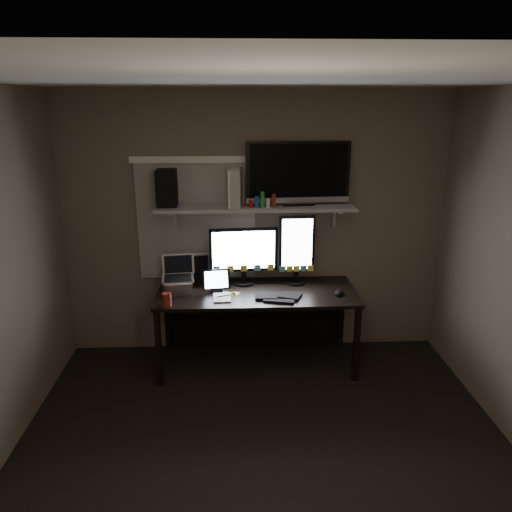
{
  "coord_description": "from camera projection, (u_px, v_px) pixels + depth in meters",
  "views": [
    {
      "loc": [
        -0.2,
        -2.8,
        2.39
      ],
      "look_at": [
        -0.01,
        1.25,
        1.12
      ],
      "focal_mm": 35.0,
      "sensor_mm": 36.0,
      "label": 1
    }
  ],
  "objects": [
    {
      "name": "tv",
      "position": [
        298.0,
        173.0,
        4.47
      ],
      "size": [
        0.95,
        0.23,
        0.56
      ],
      "primitive_type": "cube",
      "rotation": [
        0.0,
        0.0,
        0.07
      ],
      "color": "black",
      "rests_on": "wall_shelf"
    },
    {
      "name": "wall_shelf",
      "position": [
        256.0,
        207.0,
        4.5
      ],
      "size": [
        1.8,
        0.35,
        0.03
      ],
      "primitive_type": "cube",
      "color": "#A7A8A3",
      "rests_on": "back_wall"
    },
    {
      "name": "game_console",
      "position": [
        235.0,
        187.0,
        4.45
      ],
      "size": [
        0.13,
        0.29,
        0.33
      ],
      "primitive_type": "cube",
      "rotation": [
        0.0,
        0.0,
        -0.16
      ],
      "color": "silver",
      "rests_on": "wall_shelf"
    },
    {
      "name": "bottles",
      "position": [
        262.0,
        200.0,
        4.41
      ],
      "size": [
        0.23,
        0.1,
        0.14
      ],
      "primitive_type": null,
      "rotation": [
        0.0,
        0.0,
        0.21
      ],
      "color": "#A50F0C",
      "rests_on": "wall_shelf"
    },
    {
      "name": "cup",
      "position": [
        167.0,
        300.0,
        4.2
      ],
      "size": [
        0.1,
        0.1,
        0.11
      ],
      "primitive_type": "cylinder",
      "rotation": [
        0.0,
        0.0,
        0.27
      ],
      "color": "maroon",
      "rests_on": "desk"
    },
    {
      "name": "monitor_portrait",
      "position": [
        297.0,
        249.0,
        4.64
      ],
      "size": [
        0.34,
        0.08,
        0.67
      ],
      "primitive_type": "cube",
      "rotation": [
        0.0,
        0.0,
        0.05
      ],
      "color": "black",
      "rests_on": "desk"
    },
    {
      "name": "keyboard",
      "position": [
        278.0,
        296.0,
        4.39
      ],
      "size": [
        0.43,
        0.25,
        0.02
      ],
      "primitive_type": "cube",
      "rotation": [
        0.0,
        0.0,
        -0.23
      ],
      "color": "black",
      "rests_on": "desk"
    },
    {
      "name": "mouse",
      "position": [
        339.0,
        293.0,
        4.45
      ],
      "size": [
        0.1,
        0.13,
        0.04
      ],
      "primitive_type": "ellipsoid",
      "rotation": [
        0.0,
        0.0,
        -0.26
      ],
      "color": "black",
      "rests_on": "desk"
    },
    {
      "name": "floor",
      "position": [
        266.0,
        468.0,
        3.39
      ],
      "size": [
        3.6,
        3.6,
        0.0
      ],
      "primitive_type": "plane",
      "color": "black",
      "rests_on": "ground"
    },
    {
      "name": "file_sorter",
      "position": [
        196.0,
        267.0,
        4.75
      ],
      "size": [
        0.23,
        0.14,
        0.28
      ],
      "primitive_type": "cube",
      "rotation": [
        0.0,
        0.0,
        0.19
      ],
      "color": "black",
      "rests_on": "desk"
    },
    {
      "name": "desk",
      "position": [
        256.0,
        304.0,
        4.7
      ],
      "size": [
        1.8,
        0.75,
        0.73
      ],
      "color": "black",
      "rests_on": "floor"
    },
    {
      "name": "ceiling",
      "position": [
        269.0,
        79.0,
        2.64
      ],
      "size": [
        3.6,
        3.6,
        0.0
      ],
      "primitive_type": "plane",
      "rotation": [
        3.14,
        0.0,
        0.0
      ],
      "color": "silver",
      "rests_on": "back_wall"
    },
    {
      "name": "notepad",
      "position": [
        222.0,
        298.0,
        4.37
      ],
      "size": [
        0.16,
        0.22,
        0.01
      ],
      "primitive_type": "cube",
      "rotation": [
        0.0,
        0.0,
        0.05
      ],
      "color": "silver",
      "rests_on": "desk"
    },
    {
      "name": "back_wall",
      "position": [
        255.0,
        226.0,
        4.73
      ],
      "size": [
        3.6,
        0.0,
        3.6
      ],
      "primitive_type": "plane",
      "rotation": [
        1.57,
        0.0,
        0.0
      ],
      "color": "#695B4B",
      "rests_on": "floor"
    },
    {
      "name": "monitor_landscape",
      "position": [
        244.0,
        256.0,
        4.64
      ],
      "size": [
        0.64,
        0.12,
        0.56
      ],
      "primitive_type": "cube",
      "rotation": [
        0.0,
        0.0,
        0.08
      ],
      "color": "black",
      "rests_on": "desk"
    },
    {
      "name": "sticky_notes",
      "position": [
        228.0,
        296.0,
        4.42
      ],
      "size": [
        0.32,
        0.27,
        0.0
      ],
      "primitive_type": null,
      "rotation": [
        0.0,
        0.0,
        0.29
      ],
      "color": "#EEF743",
      "rests_on": "desk"
    },
    {
      "name": "window_blinds",
      "position": [
        196.0,
        222.0,
        4.68
      ],
      "size": [
        1.1,
        0.02,
        1.1
      ],
      "primitive_type": "cube",
      "color": "#B9B3A6",
      "rests_on": "back_wall"
    },
    {
      "name": "laptop",
      "position": [
        178.0,
        275.0,
        4.47
      ],
      "size": [
        0.31,
        0.27,
        0.32
      ],
      "primitive_type": "cube",
      "rotation": [
        0.0,
        0.0,
        0.13
      ],
      "color": "#B9B9BE",
      "rests_on": "desk"
    },
    {
      "name": "speaker",
      "position": [
        167.0,
        188.0,
        4.44
      ],
      "size": [
        0.18,
        0.22,
        0.33
      ],
      "primitive_type": "cube",
      "rotation": [
        0.0,
        0.0,
        0.02
      ],
      "color": "black",
      "rests_on": "wall_shelf"
    },
    {
      "name": "tablet",
      "position": [
        216.0,
        280.0,
        4.49
      ],
      "size": [
        0.26,
        0.14,
        0.22
      ],
      "primitive_type": "cube",
      "rotation": [
        0.0,
        0.0,
        0.15
      ],
      "color": "black",
      "rests_on": "desk"
    }
  ]
}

